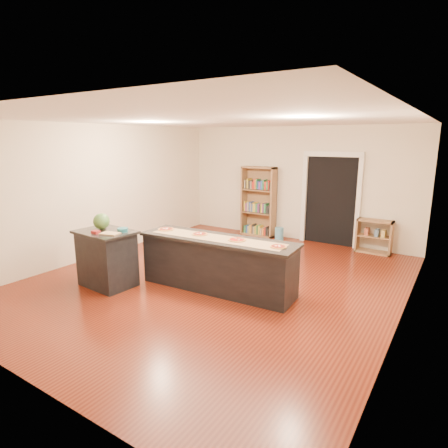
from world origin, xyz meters
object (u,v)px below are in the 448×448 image
Objects in this scene: bookshelf at (258,202)px; low_shelf at (374,236)px; watermelon at (101,221)px; kitchen_island at (217,263)px; waste_bin at (279,234)px; side_counter at (107,258)px.

bookshelf is 2.40× the size of low_shelf.
watermelon is at bearing -98.59° from bookshelf.
bookshelf is (-1.15, 3.63, 0.45)m from kitchen_island.
kitchen_island is at bearing -82.49° from waste_bin.
bookshelf reaches higher than waste_bin.
kitchen_island is at bearing 32.00° from side_counter.
low_shelf is (3.45, 4.52, -0.11)m from side_counter.
kitchen_island is 3.62× the size of low_shelf.
bookshelf is at bearing 87.39° from side_counter.
waste_bin is at bearing 72.37° from watermelon.
watermelon is (-0.14, 0.05, 0.62)m from side_counter.
bookshelf is (0.54, 4.52, 0.41)m from side_counter.
side_counter reaches higher than kitchen_island.
kitchen_island is 3.83m from bookshelf.
low_shelf is at bearing 60.75° from kitchen_island.
kitchen_island is 1.51× the size of bookshelf.
watermelon is at bearing -107.63° from waste_bin.
watermelon is at bearing 163.97° from side_counter.
low_shelf is at bearing 51.23° from watermelon.
watermelon is (-1.82, -0.84, 0.66)m from kitchen_island.
bookshelf reaches higher than kitchen_island.
bookshelf is 6.50× the size of watermelon.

